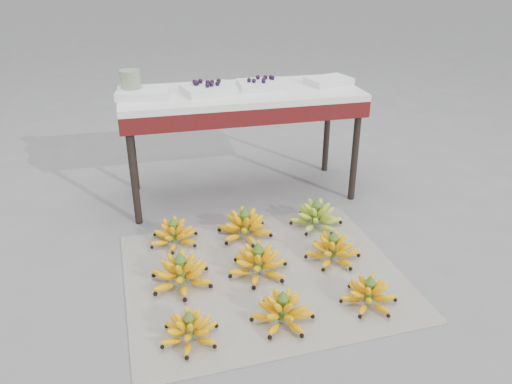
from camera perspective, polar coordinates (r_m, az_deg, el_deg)
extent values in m
plane|color=slate|center=(2.29, 0.65, -10.67)|extent=(60.00, 60.00, 0.00)
cube|color=silver|center=(2.35, 0.84, -9.49)|extent=(1.29, 1.10, 0.01)
ellipsoid|color=#FFC405|center=(2.01, -7.58, -15.63)|extent=(0.26, 0.26, 0.07)
ellipsoid|color=#FFC405|center=(1.99, -7.63, -14.98)|extent=(0.18, 0.18, 0.05)
ellipsoid|color=#FFC405|center=(1.97, -7.68, -14.35)|extent=(0.12, 0.12, 0.04)
cylinder|color=#3F631D|center=(1.99, -7.63, -14.98)|extent=(0.04, 0.04, 0.09)
cone|color=#3F631D|center=(1.95, -7.73, -13.64)|extent=(0.04, 0.04, 0.03)
ellipsoid|color=#FFC405|center=(2.07, 3.04, -13.77)|extent=(0.34, 0.34, 0.08)
ellipsoid|color=#FFC405|center=(2.05, 3.06, -13.06)|extent=(0.24, 0.24, 0.06)
ellipsoid|color=#FFC405|center=(2.03, 3.08, -12.38)|extent=(0.15, 0.15, 0.05)
cylinder|color=#3F631D|center=(2.05, 3.06, -13.06)|extent=(0.04, 0.04, 0.10)
cone|color=#3F631D|center=(2.01, 3.10, -11.60)|extent=(0.05, 0.05, 0.04)
ellipsoid|color=#FFC405|center=(2.21, 12.74, -11.62)|extent=(0.28, 0.28, 0.07)
ellipsoid|color=#FFC405|center=(2.19, 12.82, -10.98)|extent=(0.20, 0.20, 0.05)
ellipsoid|color=#FFC405|center=(2.17, 12.89, -10.37)|extent=(0.13, 0.13, 0.04)
cylinder|color=#3F631D|center=(2.19, 12.82, -10.98)|extent=(0.04, 0.04, 0.10)
cone|color=#3F631D|center=(2.15, 12.98, -9.66)|extent=(0.05, 0.05, 0.04)
ellipsoid|color=#FFC405|center=(2.29, -8.53, -9.54)|extent=(0.31, 0.31, 0.08)
ellipsoid|color=#FFC405|center=(2.26, -8.59, -8.78)|extent=(0.22, 0.22, 0.06)
ellipsoid|color=#FFC405|center=(2.25, -8.65, -8.05)|extent=(0.14, 0.14, 0.05)
cylinder|color=#3F631D|center=(2.26, -8.59, -8.78)|extent=(0.05, 0.05, 0.12)
cone|color=#3F631D|center=(2.22, -8.72, -7.22)|extent=(0.05, 0.05, 0.04)
ellipsoid|color=#FFC405|center=(2.33, 0.25, -8.45)|extent=(0.31, 0.31, 0.08)
ellipsoid|color=#FFC405|center=(2.31, 0.25, -7.71)|extent=(0.22, 0.22, 0.06)
ellipsoid|color=#FFC405|center=(2.29, 0.26, -6.99)|extent=(0.14, 0.14, 0.05)
cylinder|color=#3F631D|center=(2.31, 0.25, -7.71)|extent=(0.05, 0.05, 0.11)
cone|color=#3F631D|center=(2.27, 0.26, -6.18)|extent=(0.05, 0.05, 0.04)
ellipsoid|color=#FFC405|center=(2.46, 8.75, -6.84)|extent=(0.35, 0.35, 0.08)
ellipsoid|color=#FFC405|center=(2.44, 8.80, -6.17)|extent=(0.24, 0.24, 0.06)
ellipsoid|color=#FFC405|center=(2.42, 8.85, -5.52)|extent=(0.16, 0.16, 0.05)
cylinder|color=#3F631D|center=(2.44, 8.80, -6.17)|extent=(0.04, 0.04, 0.11)
cone|color=#3F631D|center=(2.41, 8.91, -4.79)|extent=(0.05, 0.05, 0.04)
ellipsoid|color=#FFC405|center=(2.59, -9.33, -5.06)|extent=(0.27, 0.27, 0.07)
ellipsoid|color=#FFC405|center=(2.58, -9.38, -4.44)|extent=(0.19, 0.19, 0.06)
ellipsoid|color=#FFC405|center=(2.56, -9.43, -3.85)|extent=(0.12, 0.12, 0.05)
cylinder|color=#3F631D|center=(2.58, -9.38, -4.44)|extent=(0.04, 0.04, 0.10)
cone|color=#3F631D|center=(2.54, -9.49, -3.18)|extent=(0.05, 0.05, 0.04)
ellipsoid|color=#FFC405|center=(2.62, -1.29, -4.25)|extent=(0.31, 0.31, 0.08)
ellipsoid|color=#FFC405|center=(2.60, -1.30, -3.55)|extent=(0.22, 0.22, 0.06)
ellipsoid|color=#FFC405|center=(2.58, -1.30, -2.88)|extent=(0.14, 0.14, 0.05)
cylinder|color=#3F631D|center=(2.60, -1.30, -3.55)|extent=(0.05, 0.05, 0.12)
cone|color=#3F631D|center=(2.56, -1.31, -2.12)|extent=(0.05, 0.05, 0.04)
ellipsoid|color=#92B732|center=(2.73, 6.88, -3.12)|extent=(0.36, 0.36, 0.08)
ellipsoid|color=#92B732|center=(2.71, 6.92, -2.45)|extent=(0.25, 0.25, 0.06)
ellipsoid|color=#92B732|center=(2.70, 6.95, -1.82)|extent=(0.16, 0.16, 0.05)
cylinder|color=#3F631D|center=(2.71, 6.92, -2.45)|extent=(0.05, 0.05, 0.11)
cone|color=#3F631D|center=(2.68, 7.00, -1.10)|extent=(0.05, 0.05, 0.04)
cylinder|color=black|center=(2.71, -13.84, 2.23)|extent=(0.04, 0.04, 0.61)
cylinder|color=black|center=(2.97, 11.26, 4.57)|extent=(0.04, 0.04, 0.61)
cylinder|color=black|center=(3.14, -14.01, 5.44)|extent=(0.04, 0.04, 0.61)
cylinder|color=black|center=(3.36, 8.13, 7.33)|extent=(0.04, 0.04, 0.61)
cube|color=#5F1411|center=(2.90, -1.78, 9.98)|extent=(1.35, 0.54, 0.09)
cube|color=silver|center=(2.88, -1.80, 11.19)|extent=(1.35, 0.54, 0.04)
cube|color=silver|center=(2.79, -12.75, 10.95)|extent=(0.30, 0.24, 0.04)
cube|color=silver|center=(2.82, -5.47, 11.58)|extent=(0.31, 0.25, 0.04)
sphere|color=black|center=(2.80, -4.43, 12.26)|extent=(0.03, 0.03, 0.03)
sphere|color=black|center=(2.78, -5.11, 12.18)|extent=(0.03, 0.03, 0.03)
sphere|color=black|center=(2.83, -5.03, 12.41)|extent=(0.03, 0.03, 0.03)
sphere|color=black|center=(2.86, -4.29, 12.56)|extent=(0.03, 0.03, 0.03)
sphere|color=black|center=(2.82, -6.73, 12.28)|extent=(0.03, 0.03, 0.03)
sphere|color=black|center=(2.83, -5.56, 12.37)|extent=(0.03, 0.03, 0.03)
sphere|color=black|center=(2.76, -5.57, 12.06)|extent=(0.03, 0.03, 0.03)
sphere|color=black|center=(2.84, -7.04, 12.38)|extent=(0.03, 0.03, 0.03)
sphere|color=black|center=(2.81, -6.93, 12.23)|extent=(0.03, 0.03, 0.03)
sphere|color=black|center=(2.86, -6.37, 12.49)|extent=(0.03, 0.03, 0.03)
cube|color=silver|center=(2.91, 0.61, 12.16)|extent=(0.27, 0.20, 0.04)
sphere|color=black|center=(2.88, -0.80, 12.67)|extent=(0.02, 0.02, 0.02)
sphere|color=black|center=(2.95, 1.07, 12.98)|extent=(0.02, 0.02, 0.02)
sphere|color=black|center=(2.94, 0.21, 12.98)|extent=(0.02, 0.02, 0.02)
sphere|color=black|center=(2.86, -0.24, 12.61)|extent=(0.02, 0.02, 0.02)
sphere|color=black|center=(2.95, 1.70, 12.97)|extent=(0.02, 0.02, 0.02)
sphere|color=black|center=(2.90, 0.90, 12.75)|extent=(0.02, 0.02, 0.02)
sphere|color=black|center=(2.93, 1.91, 12.92)|extent=(0.02, 0.02, 0.02)
sphere|color=black|center=(2.86, 0.87, 12.56)|extent=(0.02, 0.02, 0.02)
cube|color=silver|center=(3.04, 8.30, 12.45)|extent=(0.28, 0.23, 0.04)
cylinder|color=#B7CBA1|center=(2.82, -14.12, 11.96)|extent=(0.13, 0.13, 0.14)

